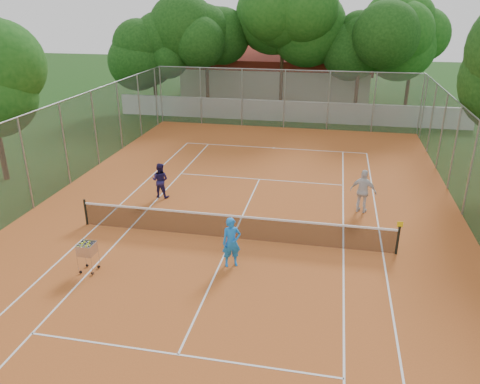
% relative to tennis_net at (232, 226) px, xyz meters
% --- Properties ---
extents(ground, '(120.00, 120.00, 0.00)m').
position_rel_tennis_net_xyz_m(ground, '(0.00, 0.00, -0.51)').
color(ground, '#13330E').
rests_on(ground, ground).
extents(court_pad, '(18.00, 34.00, 0.02)m').
position_rel_tennis_net_xyz_m(court_pad, '(0.00, 0.00, -0.50)').
color(court_pad, '#B45923').
rests_on(court_pad, ground).
extents(court_lines, '(10.98, 23.78, 0.01)m').
position_rel_tennis_net_xyz_m(court_lines, '(0.00, 0.00, -0.49)').
color(court_lines, white).
rests_on(court_lines, court_pad).
extents(tennis_net, '(11.88, 0.10, 0.98)m').
position_rel_tennis_net_xyz_m(tennis_net, '(0.00, 0.00, 0.00)').
color(tennis_net, black).
rests_on(tennis_net, court_pad).
extents(perimeter_fence, '(18.00, 34.00, 4.00)m').
position_rel_tennis_net_xyz_m(perimeter_fence, '(0.00, 0.00, 1.49)').
color(perimeter_fence, slate).
rests_on(perimeter_fence, ground).
extents(boundary_wall, '(26.00, 0.30, 1.50)m').
position_rel_tennis_net_xyz_m(boundary_wall, '(0.00, 19.00, 0.24)').
color(boundary_wall, silver).
rests_on(boundary_wall, ground).
extents(clubhouse, '(16.40, 9.00, 4.40)m').
position_rel_tennis_net_xyz_m(clubhouse, '(-2.00, 29.00, 1.69)').
color(clubhouse, beige).
rests_on(clubhouse, ground).
extents(tropical_trees, '(29.00, 19.00, 10.00)m').
position_rel_tennis_net_xyz_m(tropical_trees, '(0.00, 22.00, 4.49)').
color(tropical_trees, '#0F360D').
rests_on(tropical_trees, ground).
extents(player_near, '(0.75, 0.64, 1.74)m').
position_rel_tennis_net_xyz_m(player_near, '(0.40, -1.89, 0.38)').
color(player_near, blue).
rests_on(player_near, court_pad).
extents(player_far_left, '(0.82, 0.66, 1.61)m').
position_rel_tennis_net_xyz_m(player_far_left, '(-4.04, 3.30, 0.32)').
color(player_far_left, '#201A50').
rests_on(player_far_left, court_pad).
extents(player_far_right, '(1.18, 0.77, 1.87)m').
position_rel_tennis_net_xyz_m(player_far_right, '(4.86, 3.42, 0.45)').
color(player_far_right, silver).
rests_on(player_far_right, court_pad).
extents(ball_hopper, '(0.62, 0.62, 1.13)m').
position_rel_tennis_net_xyz_m(ball_hopper, '(-4.13, -3.19, 0.07)').
color(ball_hopper, silver).
rests_on(ball_hopper, court_pad).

